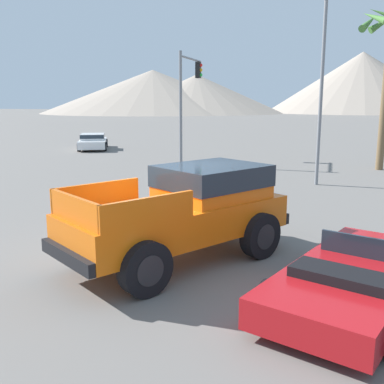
% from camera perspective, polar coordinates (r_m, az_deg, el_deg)
% --- Properties ---
extents(ground_plane, '(320.00, 320.00, 0.00)m').
position_cam_1_polar(ground_plane, '(9.81, -4.03, -8.37)').
color(ground_plane, slate).
extents(orange_pickup_truck, '(4.27, 5.28, 1.96)m').
position_cam_1_polar(orange_pickup_truck, '(9.48, -0.37, -1.98)').
color(orange_pickup_truck, orange).
rests_on(orange_pickup_truck, ground_plane).
extents(red_convertible_car, '(3.21, 4.84, 1.02)m').
position_cam_1_polar(red_convertible_car, '(8.09, 19.90, -10.36)').
color(red_convertible_car, '#B21419').
rests_on(red_convertible_car, ground_plane).
extents(parked_car_white, '(3.56, 4.76, 1.09)m').
position_cam_1_polar(parked_car_white, '(32.52, -12.47, 6.32)').
color(parked_car_white, white).
rests_on(parked_car_white, ground_plane).
extents(traffic_light_main, '(0.38, 3.68, 5.82)m').
position_cam_1_polar(traffic_light_main, '(24.83, -0.40, 13.15)').
color(traffic_light_main, slate).
rests_on(traffic_light_main, ground_plane).
extents(street_lamp_post, '(0.90, 0.24, 7.53)m').
position_cam_1_polar(street_lamp_post, '(18.65, 16.23, 14.74)').
color(street_lamp_post, slate).
rests_on(street_lamp_post, ground_plane).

